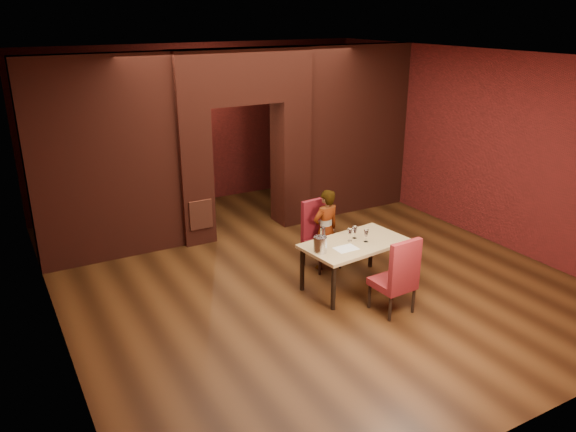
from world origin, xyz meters
name	(u,v)px	position (x,y,z in m)	size (l,w,h in m)	color
floor	(301,271)	(0.00, 0.00, 0.00)	(8.00, 8.00, 0.00)	#412510
ceiling	(303,56)	(0.00, 0.00, 3.20)	(7.00, 8.00, 0.04)	silver
wall_back	(201,125)	(0.00, 4.00, 1.60)	(7.00, 0.04, 3.20)	maroon
wall_front	(538,280)	(0.00, -4.00, 1.60)	(7.00, 0.04, 3.20)	maroon
wall_left	(42,211)	(-3.50, 0.00, 1.60)	(0.04, 8.00, 3.20)	maroon
wall_right	(475,144)	(3.50, 0.00, 1.60)	(0.04, 8.00, 3.20)	maroon
pillar_left	(193,176)	(-0.95, 2.00, 1.15)	(0.55, 0.55, 2.30)	maroon
pillar_right	(290,162)	(0.95, 2.00, 1.15)	(0.55, 0.55, 2.30)	maroon
lintel	(241,76)	(0.00, 2.00, 2.75)	(2.45, 0.55, 0.90)	maroon
wing_wall_left	(104,161)	(-2.36, 2.00, 1.60)	(2.27, 0.35, 3.20)	maroon
wing_wall_right	(354,130)	(2.36, 2.00, 1.60)	(2.27, 0.35, 3.20)	maroon
vent_panel	(201,215)	(-0.95, 1.71, 0.55)	(0.40, 0.03, 0.50)	#A54B2F
rear_door	(185,154)	(-0.40, 3.94, 1.05)	(0.90, 0.08, 2.10)	black
rear_door_frame	(186,154)	(-0.40, 3.90, 1.05)	(1.02, 0.04, 2.22)	black
dining_table	(354,264)	(0.40, -0.82, 0.35)	(1.49, 0.84, 0.70)	tan
chair_far	(322,235)	(0.36, -0.03, 0.53)	(0.48, 0.48, 1.06)	maroon
chair_near	(393,274)	(0.44, -1.63, 0.53)	(0.49, 0.49, 1.07)	maroon
person_seated	(326,230)	(0.39, -0.08, 0.64)	(0.46, 0.30, 1.27)	white
wine_glass_a	(350,235)	(0.37, -0.74, 0.79)	(0.07, 0.07, 0.18)	white
wine_glass_b	(355,232)	(0.48, -0.70, 0.79)	(0.08, 0.08, 0.18)	silver
wine_glass_c	(366,236)	(0.55, -0.88, 0.79)	(0.07, 0.07, 0.18)	white
tasting_sheet	(346,249)	(0.16, -0.95, 0.70)	(0.31, 0.23, 0.00)	white
wine_bucket	(320,245)	(-0.22, -0.87, 0.81)	(0.18, 0.18, 0.22)	silver
water_bottle	(323,237)	(-0.09, -0.73, 0.85)	(0.07, 0.07, 0.30)	silver
potted_plant	(351,245)	(0.96, 0.02, 0.23)	(0.41, 0.36, 0.46)	#25631B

